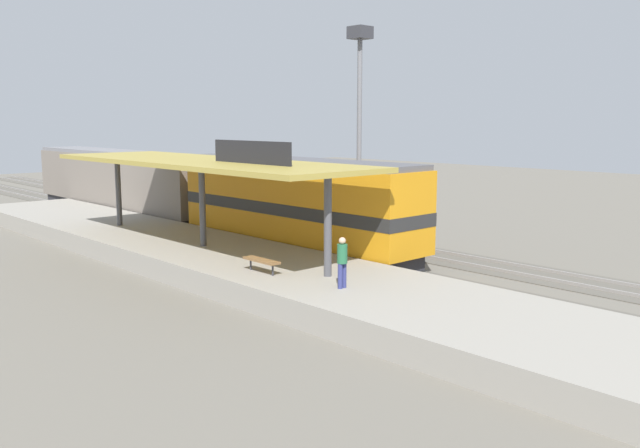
% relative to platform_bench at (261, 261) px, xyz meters
% --- Properties ---
extents(ground_plane, '(120.00, 120.00, 0.00)m').
position_rel_platform_bench_xyz_m(ground_plane, '(8.00, 5.97, -1.34)').
color(ground_plane, '#666056').
extents(track_near, '(3.20, 110.00, 0.16)m').
position_rel_platform_bench_xyz_m(track_near, '(6.00, 5.97, -1.31)').
color(track_near, '#565249').
rests_on(track_near, ground).
extents(track_far, '(3.20, 110.00, 0.16)m').
position_rel_platform_bench_xyz_m(track_far, '(10.60, 5.97, -1.31)').
color(track_far, '#565249').
rests_on(track_far, ground).
extents(platform, '(6.00, 44.00, 0.90)m').
position_rel_platform_bench_xyz_m(platform, '(1.40, 5.97, -0.89)').
color(platform, gray).
rests_on(platform, ground).
extents(station_canopy, '(5.20, 18.00, 4.70)m').
position_rel_platform_bench_xyz_m(station_canopy, '(1.40, 5.88, 3.19)').
color(station_canopy, '#47474C').
rests_on(station_canopy, platform).
extents(platform_bench, '(0.44, 1.70, 0.50)m').
position_rel_platform_bench_xyz_m(platform_bench, '(0.00, 0.00, 0.00)').
color(platform_bench, '#333338').
rests_on(platform_bench, platform).
extents(locomotive, '(2.93, 14.43, 4.44)m').
position_rel_platform_bench_xyz_m(locomotive, '(6.00, 5.04, 1.07)').
color(locomotive, '#28282D').
rests_on(locomotive, track_near).
extents(passenger_carriage_single, '(2.90, 20.00, 4.24)m').
position_rel_platform_bench_xyz_m(passenger_carriage_single, '(6.00, 23.04, 0.97)').
color(passenger_carriage_single, '#28282D').
rests_on(passenger_carriage_single, track_near).
extents(light_mast, '(1.10, 1.10, 11.70)m').
position_rel_platform_bench_xyz_m(light_mast, '(13.80, 8.35, 7.05)').
color(light_mast, slate).
rests_on(light_mast, ground).
extents(person_waiting, '(0.34, 0.34, 1.71)m').
position_rel_platform_bench_xyz_m(person_waiting, '(0.56, -3.60, 0.51)').
color(person_waiting, navy).
rests_on(person_waiting, platform).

